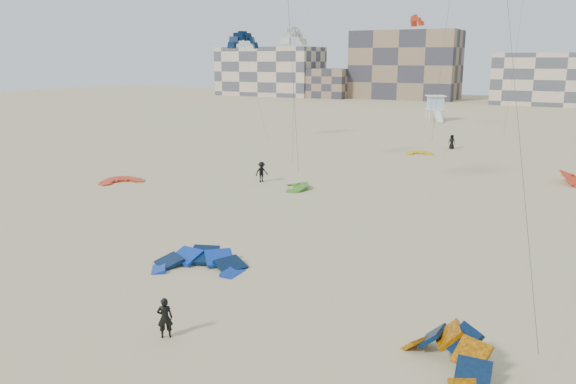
% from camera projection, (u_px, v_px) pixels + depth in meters
% --- Properties ---
extents(ground, '(320.00, 320.00, 0.00)m').
position_uv_depth(ground, '(188.00, 301.00, 25.22)').
color(ground, tan).
rests_on(ground, ground).
extents(kite_ground_blue, '(6.36, 6.52, 2.75)m').
position_uv_depth(kite_ground_blue, '(198.00, 268.00, 29.10)').
color(kite_ground_blue, '#0B27B8').
rests_on(kite_ground_blue, ground).
extents(kite_ground_orange, '(5.43, 5.43, 3.83)m').
position_uv_depth(kite_ground_orange, '(447.00, 369.00, 19.66)').
color(kite_ground_orange, orange).
rests_on(kite_ground_orange, ground).
extents(kite_ground_red, '(5.00, 4.94, 1.00)m').
position_uv_depth(kite_ground_red, '(122.00, 182.00, 49.44)').
color(kite_ground_red, red).
rests_on(kite_ground_red, ground).
extents(kite_ground_green, '(4.35, 4.25, 1.65)m').
position_uv_depth(kite_ground_green, '(295.00, 189.00, 47.05)').
color(kite_ground_green, '#428E25').
rests_on(kite_ground_green, ground).
extents(kite_ground_red_far, '(4.16, 4.00, 3.23)m').
position_uv_depth(kite_ground_red_far, '(573.00, 184.00, 48.90)').
color(kite_ground_red_far, red).
rests_on(kite_ground_red_far, ground).
extents(kite_ground_yellow, '(3.88, 3.97, 0.92)m').
position_uv_depth(kite_ground_yellow, '(419.00, 154.00, 64.03)').
color(kite_ground_yellow, '#CCB107').
rests_on(kite_ground_yellow, ground).
extents(kitesurfer_main, '(0.72, 0.68, 1.65)m').
position_uv_depth(kitesurfer_main, '(165.00, 318.00, 21.71)').
color(kitesurfer_main, black).
rests_on(kitesurfer_main, ground).
extents(kitesurfer_c, '(1.21, 1.35, 1.82)m').
position_uv_depth(kitesurfer_c, '(262.00, 172.00, 49.33)').
color(kitesurfer_c, black).
rests_on(kitesurfer_c, ground).
extents(kitesurfer_e, '(0.90, 0.64, 1.73)m').
position_uv_depth(kitesurfer_e, '(452.00, 142.00, 67.64)').
color(kitesurfer_e, black).
rests_on(kitesurfer_e, ground).
extents(kite_fly_grey, '(3.64, 5.63, 12.59)m').
position_uv_depth(kite_fly_grey, '(294.00, 38.00, 54.63)').
color(kite_fly_grey, white).
rests_on(kite_fly_grey, ground).
extents(kite_fly_navy, '(7.90, 5.70, 13.16)m').
position_uv_depth(kite_fly_navy, '(243.00, 42.00, 71.74)').
color(kite_fly_navy, '#061838').
rests_on(kite_fly_navy, ground).
extents(kite_fly_red, '(7.21, 7.90, 16.18)m').
position_uv_depth(kite_fly_red, '(417.00, 22.00, 81.37)').
color(kite_fly_red, red).
rests_on(kite_fly_red, ground).
extents(lifeguard_tower_far, '(4.18, 6.59, 4.40)m').
position_uv_depth(lifeguard_tower_far, '(435.00, 108.00, 98.61)').
color(lifeguard_tower_far, white).
rests_on(lifeguard_tower_far, ground).
extents(condo_west_a, '(30.00, 15.00, 14.00)m').
position_uv_depth(condo_west_a, '(270.00, 71.00, 167.26)').
color(condo_west_a, beige).
rests_on(condo_west_a, ground).
extents(condo_west_b, '(28.00, 14.00, 18.00)m').
position_uv_depth(condo_west_b, '(406.00, 65.00, 151.97)').
color(condo_west_b, '#876D52').
rests_on(condo_west_b, ground).
extents(condo_mid, '(32.00, 16.00, 12.00)m').
position_uv_depth(condo_mid, '(567.00, 79.00, 130.96)').
color(condo_mid, beige).
rests_on(condo_mid, ground).
extents(condo_fill_left, '(12.00, 10.00, 8.00)m').
position_uv_depth(condo_fill_left, '(329.00, 83.00, 157.10)').
color(condo_fill_left, '#876D52').
rests_on(condo_fill_left, ground).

